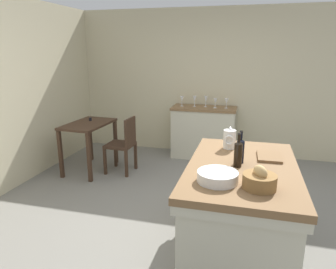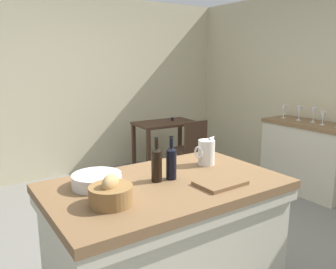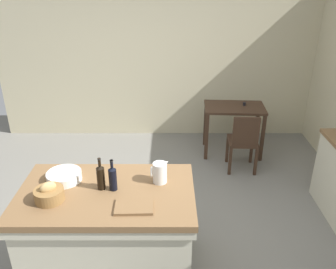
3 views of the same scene
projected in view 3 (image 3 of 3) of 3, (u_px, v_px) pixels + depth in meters
The scene contains 11 objects.
ground_plane at pixel (155, 228), 4.04m from camera, with size 6.76×6.76×0.00m, color slate.
wall_back at pixel (159, 60), 5.83m from camera, with size 5.32×0.12×2.60m, color beige.
island_table at pixel (109, 228), 3.32m from camera, with size 1.57×0.96×0.89m.
writing_desk at pixel (234, 114), 5.42m from camera, with size 0.93×0.61×0.83m.
wooden_chair at pixel (243, 141), 4.98m from camera, with size 0.42×0.42×0.89m.
pitcher at pixel (160, 172), 3.24m from camera, with size 0.17×0.13×0.24m.
wash_bowl at pixel (64, 176), 3.29m from camera, with size 0.32×0.32×0.08m, color white.
bread_basket at pixel (49, 194), 3.00m from camera, with size 0.25×0.25×0.18m.
cutting_board at pixel (134, 207), 2.93m from camera, with size 0.32×0.22×0.02m, color brown.
wine_bottle_dark at pixel (113, 178), 3.12m from camera, with size 0.07×0.07×0.30m.
wine_bottle_amber at pixel (101, 177), 3.14m from camera, with size 0.07×0.07×0.31m.
Camera 3 is at (0.15, -3.19, 2.70)m, focal length 37.93 mm.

